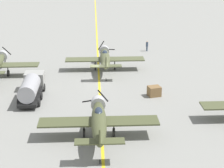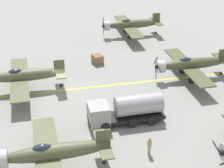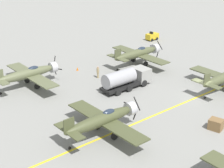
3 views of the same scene
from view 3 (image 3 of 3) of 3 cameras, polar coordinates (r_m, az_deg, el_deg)
ground_plane at (r=52.82m, az=12.91°, el=-1.94°), size 400.00×400.00×0.00m
taxiway_stripe at (r=52.82m, az=12.91°, el=-1.94°), size 0.30×160.00×0.01m
airplane_near_center at (r=41.47m, az=-1.32°, el=-5.40°), size 12.00×9.98×3.65m
airplane_near_left at (r=55.43m, az=-12.54°, el=1.56°), size 12.00×9.98×3.74m
airplane_mid_left at (r=63.07m, az=4.02°, el=4.68°), size 12.00×9.98×3.65m
fuel_tanker at (r=53.70m, az=2.19°, el=0.83°), size 2.68×8.00×2.98m
tow_tractor at (r=77.99m, az=6.13°, el=7.24°), size 1.57×2.60×1.79m
ground_crew_inspecting at (r=57.62m, az=-2.17°, el=1.88°), size 0.41×0.41×1.87m
supply_crate_by_tanker at (r=44.90m, az=15.54°, el=-5.95°), size 1.80×1.62×1.27m
traffic_cone at (r=61.15m, az=-5.30°, el=2.32°), size 0.36×0.36×0.55m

